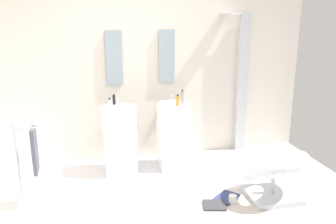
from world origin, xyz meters
name	(u,v)px	position (x,y,z in m)	size (l,w,h in m)	color
ground_plane	(166,214)	(0.00, 0.00, -0.02)	(4.80, 3.60, 0.04)	silver
rear_partition	(140,68)	(0.00, 1.65, 1.30)	(4.80, 0.10, 2.60)	beige
pedestal_sink_left	(120,138)	(-0.36, 1.13, 0.47)	(0.45, 0.45, 0.99)	white
pedestal_sink_right	(174,134)	(0.36, 1.13, 0.47)	(0.45, 0.45, 0.99)	white
vanity_mirror_left	(114,58)	(-0.36, 1.58, 1.46)	(0.22, 0.03, 0.73)	#8C9EA8
vanity_mirror_right	(167,57)	(0.36, 1.58, 1.46)	(0.22, 0.03, 0.73)	#8C9EA8
shower_column	(241,81)	(1.48, 1.53, 1.08)	(0.49, 0.24, 2.05)	#B7BABF
lounge_chair	(274,170)	(1.26, 0.03, 0.35)	(1.03, 1.03, 0.65)	#B7BABF
towel_rack	(32,153)	(-1.35, 0.44, 0.63)	(0.37, 0.22, 0.95)	#B7BABF
area_rug	(215,210)	(0.53, -0.08, 0.01)	(1.06, 0.78, 0.01)	beige
magazine_navy	(226,197)	(0.73, 0.12, 0.02)	(0.30, 0.20, 0.02)	navy
magazine_charcoal	(214,205)	(0.54, -0.02, 0.02)	(0.24, 0.22, 0.02)	#38383D
coffee_mug	(233,199)	(0.76, 0.00, 0.06)	(0.09, 0.09, 0.09)	white
soap_bottle_clear	(110,103)	(-0.47, 1.12, 0.95)	(0.04, 0.04, 0.12)	silver
soap_bottle_amber	(178,101)	(0.38, 1.02, 0.96)	(0.05, 0.05, 0.15)	#C68C38
soap_bottle_black	(114,100)	(-0.41, 1.28, 0.95)	(0.04, 0.04, 0.14)	black
soap_bottle_grey	(182,97)	(0.47, 1.12, 0.98)	(0.05, 0.05, 0.19)	#99999E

